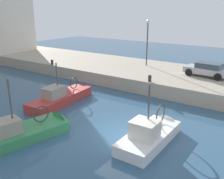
{
  "coord_description": "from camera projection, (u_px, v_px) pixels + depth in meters",
  "views": [
    {
      "loc": [
        -11.58,
        -7.38,
        7.15
      ],
      "look_at": [
        3.68,
        3.34,
        1.2
      ],
      "focal_mm": 41.0,
      "sensor_mm": 36.0,
      "label": 1
    }
  ],
  "objects": [
    {
      "name": "water_surface",
      "position": [
        122.0,
        134.0,
        15.24
      ],
      "size": [
        80.0,
        80.0,
        0.0
      ],
      "primitive_type": "plane",
      "color": "#335675",
      "rests_on": "ground"
    },
    {
      "name": "quay_wall",
      "position": [
        189.0,
        81.0,
        24.03
      ],
      "size": [
        9.0,
        56.0,
        1.2
      ],
      "primitive_type": "cube",
      "color": "#ADA08C",
      "rests_on": "ground"
    },
    {
      "name": "fishing_boat_green",
      "position": [
        25.0,
        136.0,
        14.76
      ],
      "size": [
        6.83,
        3.35,
        4.55
      ],
      "color": "#388951",
      "rests_on": "ground"
    },
    {
      "name": "fishing_boat_white",
      "position": [
        152.0,
        138.0,
        14.49
      ],
      "size": [
        5.55,
        2.09,
        4.27
      ],
      "color": "white",
      "rests_on": "ground"
    },
    {
      "name": "fishing_boat_red",
      "position": [
        64.0,
        100.0,
        20.44
      ],
      "size": [
        6.94,
        2.22,
        4.04
      ],
      "color": "#BC3833",
      "rests_on": "ground"
    },
    {
      "name": "parked_car_silver",
      "position": [
        207.0,
        69.0,
        23.17
      ],
      "size": [
        2.2,
        4.0,
        1.27
      ],
      "color": "#B7B7BC",
      "rests_on": "quay_wall"
    },
    {
      "name": "mooring_bollard_mid",
      "position": [
        150.0,
        78.0,
        21.62
      ],
      "size": [
        0.28,
        0.28,
        0.55
      ],
      "primitive_type": "cylinder",
      "color": "#2D2D33",
      "rests_on": "quay_wall"
    },
    {
      "name": "mooring_bollard_north",
      "position": [
        52.0,
        62.0,
        28.19
      ],
      "size": [
        0.28,
        0.28,
        0.55
      ],
      "primitive_type": "cylinder",
      "color": "#2D2D33",
      "rests_on": "quay_wall"
    },
    {
      "name": "quay_streetlamp",
      "position": [
        147.0,
        35.0,
        26.93
      ],
      "size": [
        0.36,
        0.36,
        4.83
      ],
      "color": "#38383D",
      "rests_on": "quay_wall"
    }
  ]
}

